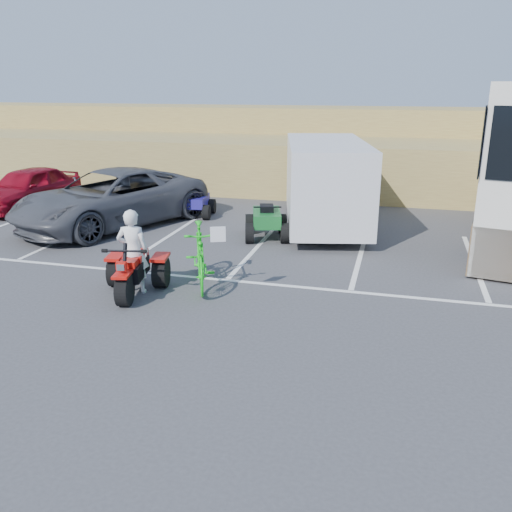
% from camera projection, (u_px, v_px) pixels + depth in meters
% --- Properties ---
extents(ground, '(100.00, 100.00, 0.00)m').
position_uv_depth(ground, '(186.00, 325.00, 9.69)').
color(ground, '#3C3C3F').
rests_on(ground, ground).
extents(parking_stripes, '(28.00, 5.16, 0.01)m').
position_uv_depth(parking_stripes, '(281.00, 261.00, 13.23)').
color(parking_stripes, white).
rests_on(parking_stripes, ground).
extents(grass_embankment, '(40.00, 8.50, 3.10)m').
position_uv_depth(grass_embankment, '(318.00, 149.00, 23.52)').
color(grass_embankment, olive).
rests_on(grass_embankment, ground).
extents(red_trike_atv, '(1.59, 1.92, 1.10)m').
position_uv_depth(red_trike_atv, '(134.00, 294.00, 11.12)').
color(red_trike_atv, red).
rests_on(red_trike_atv, ground).
extents(rider, '(0.71, 0.54, 1.75)m').
position_uv_depth(rider, '(133.00, 251.00, 11.00)').
color(rider, white).
rests_on(rider, ground).
extents(green_dirt_bike, '(1.41, 2.28, 1.33)m').
position_uv_depth(green_dirt_bike, '(200.00, 256.00, 11.42)').
color(green_dirt_bike, '#14BF19').
rests_on(green_dirt_bike, ground).
extents(grey_pickup, '(5.01, 6.67, 1.68)m').
position_uv_depth(grey_pickup, '(111.00, 198.00, 16.25)').
color(grey_pickup, '#44454B').
rests_on(grey_pickup, ground).
extents(red_car, '(2.08, 4.31, 1.42)m').
position_uv_depth(red_car, '(28.00, 188.00, 18.60)').
color(red_car, maroon).
rests_on(red_car, ground).
extents(cargo_trailer, '(3.32, 5.79, 2.54)m').
position_uv_depth(cargo_trailer, '(326.00, 182.00, 15.93)').
color(cargo_trailer, silver).
rests_on(cargo_trailer, ground).
extents(quad_atv_blue, '(1.22, 1.51, 0.90)m').
position_uv_depth(quad_atv_blue, '(197.00, 216.00, 17.69)').
color(quad_atv_blue, navy).
rests_on(quad_atv_blue, ground).
extents(quad_atv_green, '(1.57, 1.85, 1.04)m').
position_uv_depth(quad_atv_green, '(267.00, 238.00, 15.21)').
color(quad_atv_green, '#155E25').
rests_on(quad_atv_green, ground).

